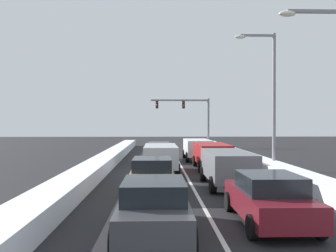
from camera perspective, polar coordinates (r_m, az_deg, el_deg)
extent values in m
plane|color=black|center=(21.55, 2.81, -7.61)|extent=(120.00, 120.00, 0.00)
cube|color=silver|center=(25.80, 2.06, -6.26)|extent=(0.14, 47.28, 0.01)
cube|color=white|center=(26.64, 13.56, -5.41)|extent=(1.52, 47.28, 0.61)
cube|color=white|center=(25.96, -9.75, -5.40)|extent=(1.41, 47.28, 0.76)
cube|color=maroon|center=(11.72, 15.29, -11.35)|extent=(1.82, 4.50, 0.70)
cube|color=black|center=(11.47, 15.52, -8.54)|extent=(1.64, 2.20, 0.55)
cube|color=red|center=(9.45, 15.17, -13.50)|extent=(0.24, 0.08, 0.14)
cube|color=red|center=(9.93, 23.03, -12.83)|extent=(0.24, 0.08, 0.14)
cylinder|color=black|center=(13.04, 9.43, -11.47)|extent=(0.22, 0.66, 0.66)
cylinder|color=black|center=(13.49, 17.01, -11.08)|extent=(0.22, 0.66, 0.66)
cylinder|color=black|center=(10.11, 12.94, -15.02)|extent=(0.22, 0.66, 0.66)
cylinder|color=black|center=(10.68, 22.52, -14.20)|extent=(0.22, 0.66, 0.66)
cube|color=slate|center=(17.79, 9.18, -5.94)|extent=(1.95, 4.90, 1.25)
cube|color=black|center=(15.41, 10.88, -5.90)|extent=(1.56, 0.06, 0.55)
cube|color=red|center=(15.32, 8.00, -7.35)|extent=(0.20, 0.08, 0.28)
cube|color=red|center=(15.65, 13.68, -7.19)|extent=(0.20, 0.08, 0.28)
cylinder|color=black|center=(19.39, 5.43, -7.41)|extent=(0.25, 0.74, 0.74)
cylinder|color=black|center=(19.72, 10.99, -7.29)|extent=(0.25, 0.74, 0.74)
cylinder|color=black|center=(16.06, 6.95, -9.06)|extent=(0.25, 0.74, 0.74)
cylinder|color=black|center=(16.45, 13.62, -8.84)|extent=(0.25, 0.74, 0.74)
cube|color=maroon|center=(24.22, 6.85, -4.23)|extent=(1.95, 4.90, 1.25)
cube|color=black|center=(21.82, 7.79, -4.03)|extent=(1.56, 0.06, 0.55)
cube|color=red|center=(21.75, 5.75, -5.03)|extent=(0.20, 0.08, 0.28)
cube|color=red|center=(22.01, 9.79, -4.97)|extent=(0.20, 0.08, 0.28)
cylinder|color=black|center=(25.84, 4.18, -5.44)|extent=(0.25, 0.74, 0.74)
cylinder|color=black|center=(26.10, 8.37, -5.38)|extent=(0.25, 0.74, 0.74)
cylinder|color=black|center=(22.48, 5.07, -6.33)|extent=(0.25, 0.74, 0.74)
cylinder|color=black|center=(22.78, 9.87, -6.24)|extent=(0.25, 0.74, 0.74)
cube|color=silver|center=(30.10, 4.56, -3.31)|extent=(1.95, 4.90, 1.25)
cube|color=black|center=(27.70, 5.11, -3.07)|extent=(1.56, 0.06, 0.55)
cube|color=red|center=(27.65, 3.49, -3.86)|extent=(0.20, 0.08, 0.28)
cube|color=red|center=(27.83, 6.70, -3.83)|extent=(0.20, 0.08, 0.28)
cylinder|color=black|center=(31.76, 2.51, -4.34)|extent=(0.25, 0.74, 0.74)
cylinder|color=black|center=(31.95, 5.94, -4.31)|extent=(0.25, 0.74, 0.74)
cylinder|color=black|center=(28.38, 3.01, -4.91)|extent=(0.25, 0.74, 0.74)
cylinder|color=black|center=(28.60, 6.84, -4.87)|extent=(0.25, 0.74, 0.74)
cube|color=#38383D|center=(10.17, -2.19, -13.16)|extent=(1.82, 4.50, 0.70)
cube|color=black|center=(9.90, -2.20, -9.96)|extent=(1.64, 2.20, 0.55)
cube|color=red|center=(8.05, -7.47, -15.96)|extent=(0.24, 0.08, 0.14)
cube|color=red|center=(8.04, 2.79, -15.99)|extent=(0.24, 0.08, 0.14)
cylinder|color=black|center=(11.79, -6.56, -12.76)|extent=(0.22, 0.66, 0.66)
cylinder|color=black|center=(11.78, 2.32, -12.77)|extent=(0.22, 0.66, 0.66)
cylinder|color=black|center=(8.81, -8.36, -17.35)|extent=(0.22, 0.66, 0.66)
cylinder|color=black|center=(8.80, 3.80, -17.39)|extent=(0.22, 0.66, 0.66)
cube|color=#937F60|center=(16.25, -2.48, -8.02)|extent=(1.82, 4.50, 0.70)
cube|color=black|center=(16.02, -2.49, -5.96)|extent=(1.64, 2.20, 0.55)
cube|color=red|center=(14.08, -5.45, -8.84)|extent=(0.24, 0.08, 0.14)
cube|color=red|center=(14.06, 0.25, -8.85)|extent=(0.24, 0.08, 0.14)
cylinder|color=black|center=(17.86, -5.29, -8.22)|extent=(0.22, 0.66, 0.66)
cylinder|color=black|center=(17.84, 0.48, -8.23)|extent=(0.22, 0.66, 0.66)
cylinder|color=black|center=(14.81, -6.06, -10.03)|extent=(0.22, 0.66, 0.66)
cylinder|color=black|center=(14.78, 0.94, -10.05)|extent=(0.22, 0.66, 0.66)
cube|color=#B7BABF|center=(22.49, -1.16, -4.59)|extent=(1.95, 4.90, 1.25)
cube|color=black|center=(20.06, -1.10, -4.42)|extent=(1.56, 0.06, 0.55)
cube|color=red|center=(20.11, -3.33, -5.48)|extent=(0.20, 0.08, 0.28)
cube|color=red|center=(20.13, 1.13, -5.47)|extent=(0.20, 0.08, 0.28)
cylinder|color=black|center=(24.26, -3.46, -5.83)|extent=(0.25, 0.74, 0.74)
cylinder|color=black|center=(24.27, 1.07, -5.82)|extent=(0.25, 0.74, 0.74)
cylinder|color=black|center=(20.88, -3.76, -6.85)|extent=(0.25, 0.74, 0.74)
cylinder|color=black|center=(20.90, 1.52, -6.84)|extent=(0.25, 0.74, 0.74)
cube|color=#1E5633|center=(29.32, -1.39, -4.23)|extent=(1.82, 4.50, 0.70)
cube|color=black|center=(29.12, -1.39, -3.06)|extent=(1.64, 2.20, 0.55)
cube|color=red|center=(27.12, -2.83, -4.35)|extent=(0.24, 0.08, 0.14)
cube|color=red|center=(27.13, 0.10, -4.35)|extent=(0.24, 0.08, 0.14)
cylinder|color=black|center=(30.90, -3.06, -4.54)|extent=(0.22, 0.66, 0.66)
cylinder|color=black|center=(30.90, 0.25, -4.54)|extent=(0.22, 0.66, 0.66)
cylinder|color=black|center=(27.81, -3.22, -5.10)|extent=(0.22, 0.66, 0.66)
cylinder|color=black|center=(27.82, 0.47, -5.10)|extent=(0.22, 0.66, 0.66)
cylinder|color=slate|center=(47.52, 6.27, 0.55)|extent=(0.28, 0.28, 6.20)
cube|color=slate|center=(47.24, 1.81, 4.01)|extent=(7.40, 0.20, 0.20)
cube|color=black|center=(47.24, 2.42, 3.31)|extent=(0.34, 0.34, 0.95)
sphere|color=red|center=(47.07, 2.44, 3.67)|extent=(0.22, 0.22, 0.22)
sphere|color=#593F0C|center=(47.05, 2.44, 3.32)|extent=(0.22, 0.22, 0.22)
sphere|color=#0C3819|center=(47.04, 2.44, 2.98)|extent=(0.22, 0.22, 0.22)
cube|color=black|center=(47.12, -1.71, 3.32)|extent=(0.34, 0.34, 0.95)
sphere|color=red|center=(46.95, -1.71, 3.68)|extent=(0.22, 0.22, 0.22)
sphere|color=#593F0C|center=(46.93, -1.71, 3.33)|extent=(0.22, 0.22, 0.22)
sphere|color=#0C3819|center=(46.92, -1.71, 2.98)|extent=(0.22, 0.22, 0.22)
cube|color=gray|center=(16.77, 21.68, 16.18)|extent=(2.20, 0.14, 0.14)
ellipsoid|color=#EAE5C6|center=(16.36, 17.99, 16.24)|extent=(0.70, 0.36, 0.24)
cylinder|color=gray|center=(24.63, 16.12, 3.64)|extent=(0.22, 0.22, 8.80)
cube|color=gray|center=(24.93, 13.66, 13.50)|extent=(2.20, 0.14, 0.14)
ellipsoid|color=#EAE5C6|center=(24.64, 11.12, 13.41)|extent=(0.70, 0.36, 0.24)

